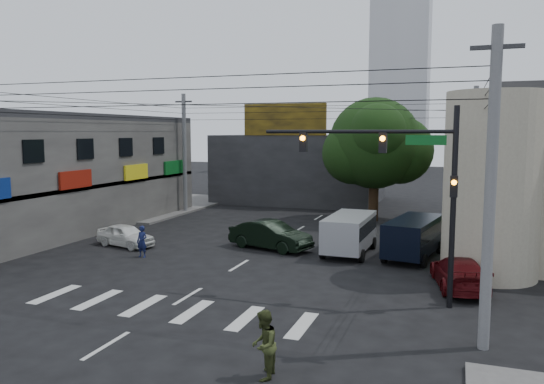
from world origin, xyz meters
The scene contains 19 objects.
ground centered at (0.00, 0.00, 0.00)m, with size 160.00×160.00×0.00m, color black.
sidewalk_far_left centered at (-18.00, 18.00, 0.07)m, with size 16.00×16.00×0.15m, color #514F4C.
building_left centered at (-18.00, 6.00, 3.50)m, with size 14.00×24.00×7.00m, color #413E3C.
corner_column centered at (11.00, 4.00, 4.00)m, with size 4.00×4.00×8.00m, color gray.
building_far centered at (-4.00, 26.00, 3.00)m, with size 14.00×10.00×6.00m, color #232326.
billboard centered at (-4.00, 21.10, 7.30)m, with size 7.00×0.30×2.60m, color olive.
tower_distant centered at (0.00, 70.00, 22.00)m, with size 9.00×9.00×44.00m, color silver.
street_tree centered at (4.00, 17.00, 5.47)m, with size 6.40×6.40×8.70m.
traffic_gantry centered at (7.82, -1.00, 4.83)m, with size 7.10×0.35×7.20m.
utility_pole_near_right centered at (10.50, -4.50, 4.60)m, with size 0.32×0.32×9.20m, color #59595B.
utility_pole_far_left centered at (-10.50, 16.00, 4.60)m, with size 0.32×0.32×9.20m, color #59595B.
utility_pole_far_right centered at (10.50, 16.00, 4.60)m, with size 0.32×0.32×9.20m, color #59595B.
dark_sedan centered at (0.20, 5.87, 0.76)m, with size 4.89×2.85×1.52m, color black.
white_compact centered at (-7.59, 3.87, 0.61)m, with size 3.84×2.29×1.22m, color white.
maroon_sedan centered at (9.81, 1.61, 0.64)m, with size 2.62×4.69×1.29m, color #4A0A0D.
silver_minivan centered at (4.42, 6.20, 1.00)m, with size 2.07×4.71×2.01m, color #A6A8AE, non-canonical shape.
navy_van centered at (7.63, 6.32, 0.99)m, with size 2.72×5.20×1.98m, color black, non-canonical shape.
traffic_officer centered at (-5.27, 1.96, 0.80)m, with size 0.61×0.43×1.60m, color #141B48.
pedestrian_olive centered at (5.11, -8.40, 0.89)m, with size 0.77×0.94×1.79m, color #353E1C.
Camera 1 is at (9.64, -20.55, 6.29)m, focal length 35.00 mm.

